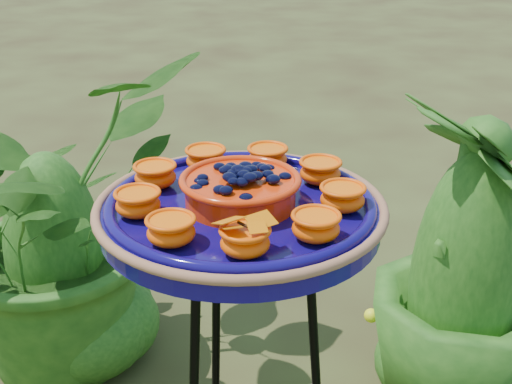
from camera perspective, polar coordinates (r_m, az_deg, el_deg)
feeder_dish at (r=1.09m, az=-1.25°, el=-1.13°), size 0.57×0.57×0.10m
shrub_back_left at (r=2.10m, az=-16.09°, el=-2.14°), size 1.01×1.06×0.91m
shrub_back_right at (r=1.90m, az=16.61°, el=-5.63°), size 0.62×0.62×0.88m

